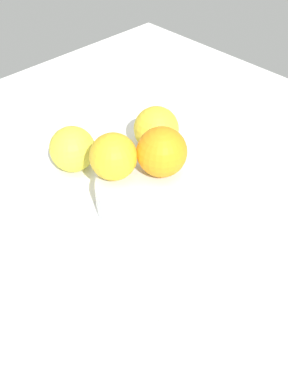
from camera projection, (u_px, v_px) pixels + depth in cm
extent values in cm
cube|color=white|center=(144.00, 210.00, 71.98)|extent=(110.00, 110.00, 2.00)
cylinder|color=silver|center=(144.00, 204.00, 71.03)|extent=(9.69, 9.69, 0.80)
cylinder|color=silver|center=(144.00, 194.00, 69.58)|extent=(15.63, 15.63, 5.08)
sphere|color=orange|center=(163.00, 153.00, 66.92)|extent=(8.06, 8.06, 8.06)
sphere|color=yellow|center=(113.00, 157.00, 66.60)|extent=(7.57, 7.57, 7.57)
sphere|color=yellow|center=(156.00, 129.00, 80.14)|extent=(8.50, 8.50, 8.50)
sphere|color=yellow|center=(72.00, 149.00, 75.88)|extent=(8.17, 8.17, 8.17)
cube|color=white|center=(218.00, 319.00, 55.72)|extent=(14.39, 14.39, 0.30)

